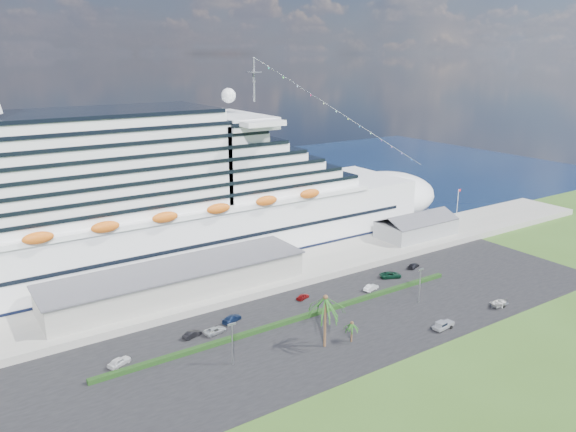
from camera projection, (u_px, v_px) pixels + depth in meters
ground at (377, 341)px, 111.20m from camera, size 420.00×420.00×0.00m
asphalt_lot at (342, 320)px, 119.99m from camera, size 140.00×38.00×0.12m
wharf at (271, 274)px, 142.96m from camera, size 240.00×20.00×1.80m
water at (147, 202)px, 215.22m from camera, size 420.00×160.00×0.02m
cruise_ship at (151, 206)px, 146.33m from camera, size 191.00×38.00×54.00m
terminal_building at (178, 280)px, 128.53m from camera, size 61.00×15.00×6.30m
port_shed at (416, 227)px, 169.62m from camera, size 24.00×12.31×7.37m
flagpole at (457, 206)px, 178.14m from camera, size 1.08×0.16×12.00m
hedge at (298, 318)px, 119.60m from camera, size 88.00×1.10×0.90m
lamp_post_left at (232, 339)px, 101.24m from camera, size 1.60×0.35×8.27m
lamp_post_right at (420, 281)px, 126.75m from camera, size 1.60×0.35×8.27m
palm_tall at (325, 303)px, 106.53m from camera, size 8.82×8.82×11.13m
palm_short at (352, 325)px, 109.79m from camera, size 3.53×3.53×4.56m
parked_car_0 at (119, 361)px, 102.16m from camera, size 4.91×3.49×1.55m
parked_car_1 at (192, 334)px, 112.29m from camera, size 4.31×2.42×1.34m
parked_car_2 at (215, 330)px, 113.87m from camera, size 5.11×2.87×1.35m
parked_car_3 at (232, 319)px, 118.84m from camera, size 5.45×3.93×1.47m
parked_car_4 at (303, 296)px, 129.88m from camera, size 3.96×2.66×1.25m
parked_car_5 at (371, 287)px, 134.66m from camera, size 4.60×2.46×1.44m
parked_car_6 at (391, 275)px, 142.21m from camera, size 6.05×4.62×1.53m
parked_car_7 at (413, 266)px, 148.77m from camera, size 4.75×3.08×1.28m
pickup_truck at (443, 325)px, 115.53m from camera, size 5.12×2.25×1.76m
boat_trailer at (500, 302)px, 125.72m from camera, size 5.59×3.62×1.61m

